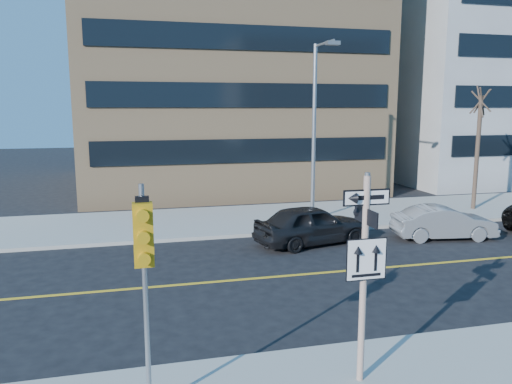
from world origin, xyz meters
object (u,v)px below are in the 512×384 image
object	(u,v)px
street_tree_west	(481,104)
sign_pole	(364,267)
parked_car_a	(312,225)
parked_car_b	(444,223)
traffic_signal	(144,253)
streetlight_a	(316,121)

from	to	relation	value
street_tree_west	sign_pole	bearing A→B (deg)	-133.26
parked_car_a	parked_car_b	size ratio (longest dim) A/B	1.12
traffic_signal	street_tree_west	world-z (taller)	street_tree_west
streetlight_a	traffic_signal	bearing A→B (deg)	-120.80
parked_car_a	parked_car_b	world-z (taller)	parked_car_a
parked_car_b	street_tree_west	size ratio (longest dim) A/B	0.65
sign_pole	parked_car_a	distance (m)	10.40
traffic_signal	street_tree_west	bearing A→B (deg)	39.39
traffic_signal	streetlight_a	world-z (taller)	streetlight_a
parked_car_a	street_tree_west	size ratio (longest dim) A/B	0.73
sign_pole	traffic_signal	distance (m)	4.05
parked_car_a	parked_car_b	xyz separation A→B (m)	(5.57, -0.56, -0.11)
sign_pole	parked_car_b	size ratio (longest dim) A/B	0.98
sign_pole	street_tree_west	size ratio (longest dim) A/B	0.64
streetlight_a	street_tree_west	distance (m)	9.05
parked_car_b	street_tree_west	bearing A→B (deg)	-38.31
street_tree_west	parked_car_a	bearing A→B (deg)	-159.44
street_tree_west	streetlight_a	bearing A→B (deg)	-176.55
sign_pole	parked_car_a	size ratio (longest dim) A/B	0.88
parked_car_b	streetlight_a	distance (m)	7.03
sign_pole	streetlight_a	world-z (taller)	streetlight_a
sign_pole	traffic_signal	xyz separation A→B (m)	(-4.00, -0.15, 0.59)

